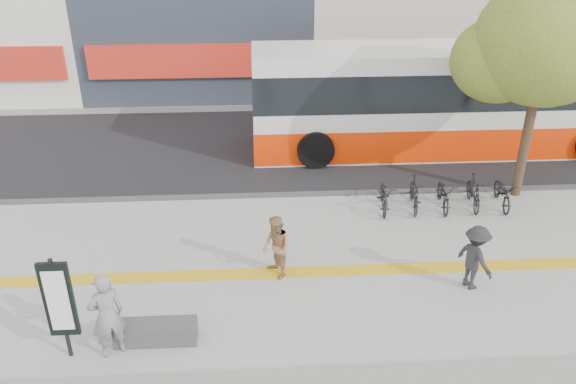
{
  "coord_description": "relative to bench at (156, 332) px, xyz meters",
  "views": [
    {
      "loc": [
        -0.52,
        -10.08,
        7.8
      ],
      "look_at": [
        0.2,
        2.0,
        1.71
      ],
      "focal_mm": 35.41,
      "sensor_mm": 36.0,
      "label": 1
    }
  ],
  "objects": [
    {
      "name": "ground",
      "position": [
        2.6,
        1.2,
        -0.3
      ],
      "size": [
        120.0,
        120.0,
        0.0
      ],
      "primitive_type": "plane",
      "color": "slate",
      "rests_on": "ground"
    },
    {
      "name": "sidewalk",
      "position": [
        2.6,
        2.7,
        -0.27
      ],
      "size": [
        40.0,
        7.0,
        0.08
      ],
      "primitive_type": "cube",
      "color": "gray",
      "rests_on": "ground"
    },
    {
      "name": "tactile_strip",
      "position": [
        2.6,
        2.2,
        -0.22
      ],
      "size": [
        40.0,
        0.45,
        0.01
      ],
      "primitive_type": "cube",
      "color": "gold",
      "rests_on": "sidewalk"
    },
    {
      "name": "street",
      "position": [
        2.6,
        10.2,
        -0.28
      ],
      "size": [
        40.0,
        8.0,
        0.06
      ],
      "primitive_type": "cube",
      "color": "black",
      "rests_on": "ground"
    },
    {
      "name": "curb",
      "position": [
        2.6,
        6.2,
        -0.23
      ],
      "size": [
        40.0,
        0.25,
        0.14
      ],
      "primitive_type": "cube",
      "color": "#363638",
      "rests_on": "ground"
    },
    {
      "name": "bench",
      "position": [
        0.0,
        0.0,
        0.0
      ],
      "size": [
        1.6,
        0.45,
        0.45
      ],
      "primitive_type": "cube",
      "color": "#363638",
      "rests_on": "sidewalk"
    },
    {
      "name": "signboard",
      "position": [
        -1.6,
        -0.31,
        1.06
      ],
      "size": [
        0.55,
        0.1,
        2.2
      ],
      "color": "black",
      "rests_on": "sidewalk"
    },
    {
      "name": "street_tree",
      "position": [
        9.78,
        6.02,
        4.21
      ],
      "size": [
        4.4,
        3.8,
        6.31
      ],
      "color": "#3A281A",
      "rests_on": "sidewalk"
    },
    {
      "name": "bus",
      "position": [
        8.71,
        9.7,
        1.44
      ],
      "size": [
        13.45,
        3.19,
        3.58
      ],
      "color": "silver",
      "rests_on": "street"
    },
    {
      "name": "bicycle_row",
      "position": [
        7.36,
        5.2,
        0.21
      ],
      "size": [
        4.2,
        1.65,
        0.93
      ],
      "color": "black",
      "rests_on": "sidewalk"
    },
    {
      "name": "seated_woman",
      "position": [
        -0.8,
        -0.28,
        0.68
      ],
      "size": [
        0.79,
        0.71,
        1.81
      ],
      "primitive_type": "imported",
      "rotation": [
        0.0,
        0.0,
        3.66
      ],
      "color": "black",
      "rests_on": "sidewalk"
    },
    {
      "name": "pedestrian_tan",
      "position": [
        2.47,
        2.11,
        0.54
      ],
      "size": [
        0.84,
        0.92,
        1.53
      ],
      "primitive_type": "imported",
      "rotation": [
        0.0,
        0.0,
        -1.14
      ],
      "color": "#9A6D49",
      "rests_on": "sidewalk"
    },
    {
      "name": "pedestrian_dark",
      "position": [
        6.85,
        1.43,
        0.55
      ],
      "size": [
        0.92,
        1.14,
        1.55
      ],
      "primitive_type": "imported",
      "rotation": [
        0.0,
        0.0,
        1.98
      ],
      "color": "black",
      "rests_on": "sidewalk"
    }
  ]
}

